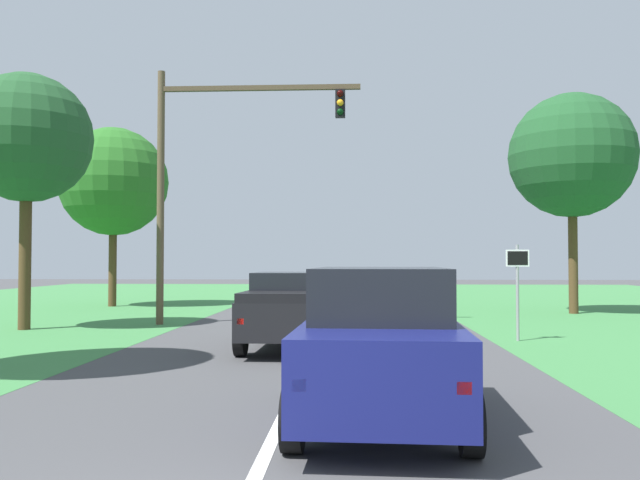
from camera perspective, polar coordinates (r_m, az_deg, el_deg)
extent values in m
plane|color=#424244|center=(14.32, -0.95, -10.17)|extent=(120.00, 120.00, 0.00)
cube|color=navy|center=(8.80, 5.21, -9.92)|extent=(2.09, 4.71, 0.97)
cube|color=black|center=(8.95, 5.19, -4.51)|extent=(1.79, 2.94, 0.67)
cube|color=red|center=(6.58, -1.77, -12.27)|extent=(0.14, 0.07, 0.12)
cube|color=red|center=(6.58, 12.20, -12.23)|extent=(0.14, 0.07, 0.12)
cylinder|color=black|center=(10.33, -0.19, -11.41)|extent=(0.26, 0.73, 0.72)
cylinder|color=black|center=(10.33, 10.61, -11.38)|extent=(0.26, 0.73, 0.72)
cylinder|color=black|center=(7.53, -2.31, -15.05)|extent=(0.26, 0.73, 0.72)
cylinder|color=black|center=(7.53, 12.75, -15.01)|extent=(0.26, 0.73, 0.72)
cube|color=black|center=(16.17, -2.39, -6.33)|extent=(2.01, 5.05, 0.81)
cube|color=black|center=(15.88, -2.49, -3.85)|extent=(1.71, 1.94, 0.60)
cube|color=black|center=(14.60, -3.09, -4.82)|extent=(1.85, 1.94, 0.20)
cube|color=red|center=(13.84, -6.81, -6.91)|extent=(0.14, 0.06, 0.12)
cube|color=red|center=(13.63, -0.32, -7.00)|extent=(0.14, 0.06, 0.12)
cylinder|color=black|center=(17.87, -4.87, -7.20)|extent=(0.25, 0.80, 0.80)
cylinder|color=black|center=(17.67, 1.28, -7.27)|extent=(0.25, 0.80, 0.80)
cylinder|color=black|center=(14.82, -6.78, -8.31)|extent=(0.25, 0.80, 0.80)
cylinder|color=black|center=(14.58, 0.65, -8.43)|extent=(0.25, 0.80, 0.80)
cylinder|color=brown|center=(22.63, -13.46, 3.57)|extent=(0.24, 0.24, 8.36)
cube|color=#4C3D2B|center=(22.56, -5.13, 12.80)|extent=(6.59, 0.16, 0.16)
cube|color=black|center=(22.22, 1.74, 11.56)|extent=(0.32, 0.28, 0.90)
sphere|color=black|center=(22.15, 1.73, 12.40)|extent=(0.22, 0.22, 0.22)
sphere|color=orange|center=(22.08, 1.74, 11.65)|extent=(0.22, 0.22, 0.22)
sphere|color=black|center=(22.01, 1.74, 10.89)|extent=(0.22, 0.22, 0.22)
cylinder|color=gray|center=(18.19, 16.51, -4.34)|extent=(0.08, 0.08, 2.51)
cube|color=white|center=(18.14, 16.51, -1.49)|extent=(0.60, 0.03, 0.44)
cube|color=black|center=(18.13, 16.52, -1.49)|extent=(0.52, 0.01, 0.36)
cylinder|color=#4C351E|center=(28.24, 20.80, -1.41)|extent=(0.36, 0.36, 4.43)
sphere|color=#1D4C25|center=(28.55, 20.71, 6.77)|extent=(4.94, 4.94, 4.94)
cylinder|color=#4C351E|center=(22.16, -23.88, -1.39)|extent=(0.36, 0.36, 4.37)
sphere|color=#214E28|center=(22.48, -23.76, 7.99)|extent=(3.94, 3.94, 3.94)
cylinder|color=#4C351E|center=(32.03, -17.29, -1.98)|extent=(0.36, 0.36, 3.86)
sphere|color=#276521|center=(32.23, -17.23, 4.78)|extent=(4.97, 4.97, 4.97)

